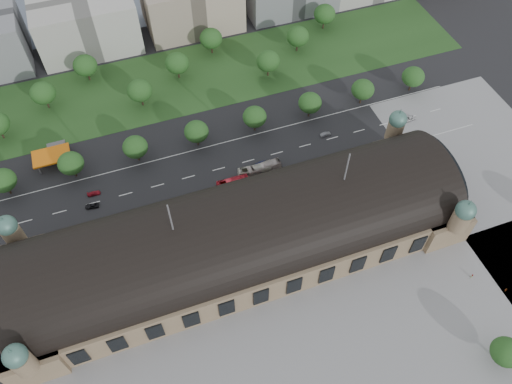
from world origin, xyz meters
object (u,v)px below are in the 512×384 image
object	(u,v)px
petrol_station	(55,152)
traffic_car_2	(92,206)
traffic_car_3	(94,193)
parked_car_3	(91,242)
traffic_car_5	(326,134)
bus_mid	(264,167)
parked_car_2	(45,255)
bus_west	(233,182)
parked_car_0	(32,259)
traffic_car_4	(260,163)
parked_car_6	(142,218)
traffic_car_6	(409,119)
pedestrian_0	(472,276)
pedestrian_1	(506,290)
parked_car_4	(141,218)
parked_car_5	(162,212)
bus_east	(254,170)

from	to	relation	value
petrol_station	traffic_car_2	size ratio (longest dim) A/B	2.89
traffic_car_3	parked_car_3	world-z (taller)	parked_car_3
traffic_car_5	bus_mid	distance (m)	31.24
parked_car_2	bus_west	xyz separation A→B (m)	(69.22, 7.66, 0.95)
bus_mid	traffic_car_2	bearing A→B (deg)	82.69
traffic_car_3	parked_car_0	world-z (taller)	traffic_car_3
traffic_car_4	parked_car_6	size ratio (longest dim) A/B	0.97
traffic_car_2	bus_mid	size ratio (longest dim) A/B	0.36
traffic_car_5	bus_west	distance (m)	44.84
traffic_car_6	pedestrian_0	distance (m)	73.11
traffic_car_5	parked_car_2	size ratio (longest dim) A/B	0.82
traffic_car_3	pedestrian_1	distance (m)	145.46
parked_car_3	bus_west	world-z (taller)	bus_west
parked_car_4	pedestrian_1	xyz separation A→B (m)	(104.79, -67.04, 0.13)
traffic_car_6	parked_car_4	world-z (taller)	parked_car_4
parked_car_5	bus_mid	size ratio (longest dim) A/B	0.41
petrol_station	pedestrian_0	bearing A→B (deg)	-39.09
parked_car_6	traffic_car_6	bearing A→B (deg)	59.36
parked_car_4	bus_west	size ratio (longest dim) A/B	0.41
parked_car_5	pedestrian_0	xyz separation A→B (m)	(89.91, -59.17, 0.14)
bus_mid	pedestrian_0	size ratio (longest dim) A/B	7.44
petrol_station	parked_car_6	xyz separation A→B (m)	(25.53, -40.28, -2.30)
traffic_car_2	parked_car_3	xyz separation A→B (m)	(-2.64, -15.37, 0.15)
parked_car_6	pedestrian_1	xyz separation A→B (m)	(104.26, -67.04, 0.31)
traffic_car_4	parked_car_5	size ratio (longest dim) A/B	0.79
traffic_car_5	parked_car_0	size ratio (longest dim) A/B	1.14
traffic_car_6	parked_car_2	size ratio (longest dim) A/B	0.98
traffic_car_6	parked_car_0	bearing A→B (deg)	-87.36
parked_car_3	parked_car_5	world-z (taller)	parked_car_3
parked_car_5	traffic_car_6	bearing A→B (deg)	74.82
parked_car_4	pedestrian_0	bearing A→B (deg)	22.62
bus_east	pedestrian_1	xyz separation A→B (m)	(59.67, -73.53, -0.81)
petrol_station	traffic_car_4	distance (m)	79.89
traffic_car_4	traffic_car_5	bearing A→B (deg)	95.57
bus_mid	pedestrian_0	bearing A→B (deg)	-146.50
traffic_car_6	bus_east	size ratio (longest dim) A/B	0.41
pedestrian_0	traffic_car_6	bearing A→B (deg)	55.54
traffic_car_6	parked_car_0	xyz separation A→B (m)	(-153.16, -15.71, -0.09)
petrol_station	pedestrian_1	xyz separation A→B (m)	(129.79, -107.33, -1.99)
petrol_station	parked_car_3	xyz separation A→B (m)	(6.78, -44.28, -2.13)
traffic_car_4	parked_car_2	size ratio (longest dim) A/B	0.82
parked_car_5	bus_east	size ratio (longest dim) A/B	0.43
traffic_car_5	parked_car_6	xyz separation A→B (m)	(-78.39, -15.39, -0.07)
parked_car_5	parked_car_6	world-z (taller)	parked_car_5
traffic_car_5	parked_car_2	distance (m)	114.15
parked_car_5	bus_west	distance (m)	28.37
parked_car_2	bus_east	world-z (taller)	bus_east
traffic_car_2	pedestrian_0	xyz separation A→B (m)	(113.01, -70.54, 0.23)
traffic_car_3	parked_car_3	xyz separation A→B (m)	(-4.18, -20.85, 0.14)
bus_mid	bus_east	bearing A→B (deg)	86.23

